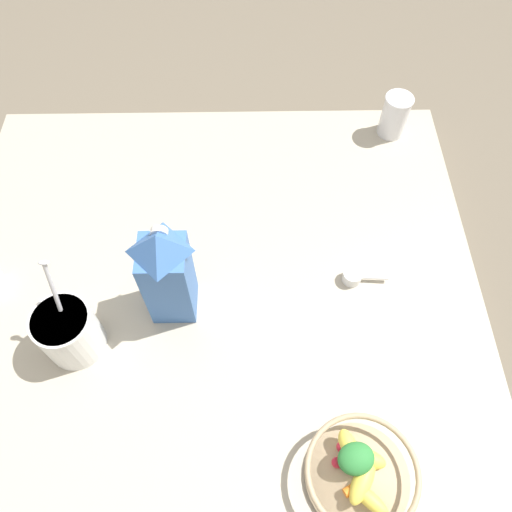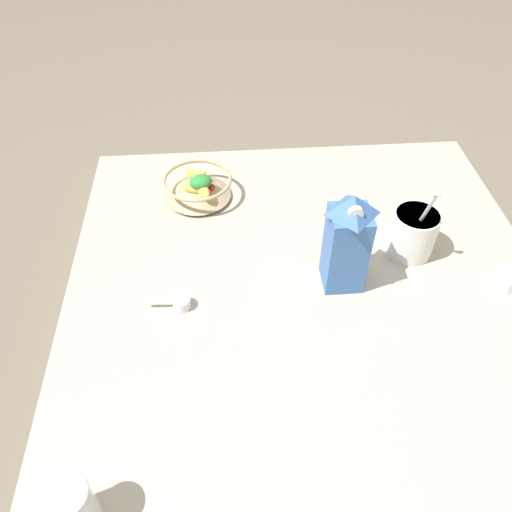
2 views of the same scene
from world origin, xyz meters
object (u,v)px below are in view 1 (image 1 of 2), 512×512
at_px(milk_carton, 167,273).
at_px(yogurt_tub, 68,331).
at_px(fruit_bowl, 360,473).
at_px(drinking_cup, 395,115).

distance_m(milk_carton, yogurt_tub, 0.21).
xyz_separation_m(milk_carton, yogurt_tub, (0.19, 0.08, -0.06)).
bearing_deg(fruit_bowl, drinking_cup, -102.75).
distance_m(fruit_bowl, drinking_cup, 0.83).
height_order(milk_carton, yogurt_tub, milk_carton).
bearing_deg(drinking_cup, yogurt_tub, 38.82).
relative_size(fruit_bowl, yogurt_tub, 0.83).
xyz_separation_m(yogurt_tub, drinking_cup, (-0.70, -0.56, -0.01)).
xyz_separation_m(fruit_bowl, milk_carton, (0.33, -0.33, 0.09)).
bearing_deg(milk_carton, yogurt_tub, 24.42).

